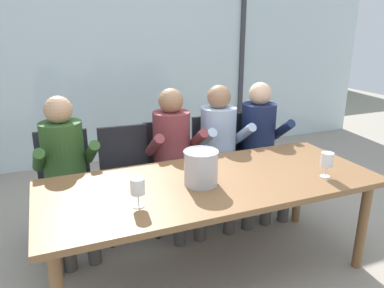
{
  "coord_description": "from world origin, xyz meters",
  "views": [
    {
      "loc": [
        -0.99,
        -2.06,
        1.72
      ],
      "look_at": [
        0.0,
        0.35,
        0.87
      ],
      "focal_mm": 34.52,
      "sensor_mm": 36.0,
      "label": 1
    }
  ],
  "objects": [
    {
      "name": "ground",
      "position": [
        0.0,
        1.0,
        0.0
      ],
      "size": [
        14.0,
        14.0,
        0.0
      ],
      "primitive_type": "plane",
      "color": "#9E9384"
    },
    {
      "name": "window_glass_panel",
      "position": [
        0.0,
        2.62,
        1.3
      ],
      "size": [
        7.46,
        0.03,
        2.6
      ],
      "primitive_type": "cube",
      "color": "silver",
      "rests_on": "ground"
    },
    {
      "name": "window_mullion_right",
      "position": [
        1.68,
        2.6,
        1.3
      ],
      "size": [
        0.06,
        0.06,
        2.6
      ],
      "primitive_type": "cube",
      "color": "#38383D",
      "rests_on": "ground"
    },
    {
      "name": "hillside_vineyard",
      "position": [
        0.0,
        6.87,
        1.02
      ],
      "size": [
        13.46,
        2.4,
        2.04
      ],
      "primitive_type": "cube",
      "color": "#386633",
      "rests_on": "ground"
    },
    {
      "name": "dining_table",
      "position": [
        0.0,
        0.0,
        0.65
      ],
      "size": [
        2.26,
        0.93,
        0.72
      ],
      "color": "brown",
      "rests_on": "ground"
    },
    {
      "name": "chair_near_curtain",
      "position": [
        -0.9,
        0.91,
        0.53
      ],
      "size": [
        0.49,
        0.49,
        0.89
      ],
      "rotation": [
        0.0,
        0.0,
        -0.13
      ],
      "color": "#232328",
      "rests_on": "ground"
    },
    {
      "name": "chair_left_of_center",
      "position": [
        -0.4,
        0.85,
        0.53
      ],
      "size": [
        0.46,
        0.46,
        0.89
      ],
      "rotation": [
        0.0,
        0.0,
        -0.05
      ],
      "color": "#232328",
      "rests_on": "ground"
    },
    {
      "name": "chair_center",
      "position": [
        0.0,
        0.87,
        0.53
      ],
      "size": [
        0.46,
        0.46,
        0.89
      ],
      "rotation": [
        0.0,
        0.0,
        -0.05
      ],
      "color": "#232328",
      "rests_on": "ground"
    },
    {
      "name": "chair_right_of_center",
      "position": [
        0.48,
        0.89,
        0.53
      ],
      "size": [
        0.46,
        0.46,
        0.89
      ],
      "rotation": [
        0.0,
        0.0,
        -0.05
      ],
      "color": "#232328",
      "rests_on": "ground"
    },
    {
      "name": "chair_near_window_right",
      "position": [
        0.88,
        0.89,
        0.53
      ],
      "size": [
        0.47,
        0.47,
        0.89
      ],
      "rotation": [
        0.0,
        0.0,
        -0.06
      ],
      "color": "#232328",
      "rests_on": "ground"
    },
    {
      "name": "person_olive_shirt",
      "position": [
        -0.88,
        0.74,
        0.7
      ],
      "size": [
        0.49,
        0.63,
        1.21
      ],
      "rotation": [
        0.0,
        0.0,
        0.1
      ],
      "color": "#2D5123",
      "rests_on": "ground"
    },
    {
      "name": "person_maroon_top",
      "position": [
        -0.0,
        0.73,
        0.7
      ],
      "size": [
        0.47,
        0.61,
        1.21
      ],
      "rotation": [
        0.0,
        0.0,
        0.02
      ],
      "color": "brown",
      "rests_on": "ground"
    },
    {
      "name": "person_pale_blue_shirt",
      "position": [
        0.45,
        0.73,
        0.7
      ],
      "size": [
        0.47,
        0.62,
        1.21
      ],
      "rotation": [
        0.0,
        0.0,
        0.03
      ],
      "color": "#9EB2D1",
      "rests_on": "ground"
    },
    {
      "name": "person_navy_polo",
      "position": [
        0.86,
        0.73,
        0.7
      ],
      "size": [
        0.49,
        0.63,
        1.21
      ],
      "rotation": [
        0.0,
        0.0,
        -0.09
      ],
      "color": "#192347",
      "rests_on": "ground"
    },
    {
      "name": "ice_bucket_primary",
      "position": [
        -0.09,
        -0.03,
        0.84
      ],
      "size": [
        0.23,
        0.23,
        0.23
      ],
      "color": "#B7B7BC",
      "rests_on": "dining_table"
    },
    {
      "name": "tasting_bowl",
      "position": [
        0.06,
        0.23,
        0.75
      ],
      "size": [
        0.13,
        0.13,
        0.05
      ],
      "primitive_type": "cylinder",
      "color": "silver",
      "rests_on": "dining_table"
    },
    {
      "name": "wine_glass_by_left_taster",
      "position": [
        0.75,
        -0.24,
        0.84
      ],
      "size": [
        0.08,
        0.08,
        0.17
      ],
      "color": "silver",
      "rests_on": "dining_table"
    },
    {
      "name": "wine_glass_near_bucket",
      "position": [
        -0.55,
        -0.18,
        0.84
      ],
      "size": [
        0.08,
        0.08,
        0.17
      ],
      "color": "silver",
      "rests_on": "dining_table"
    }
  ]
}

